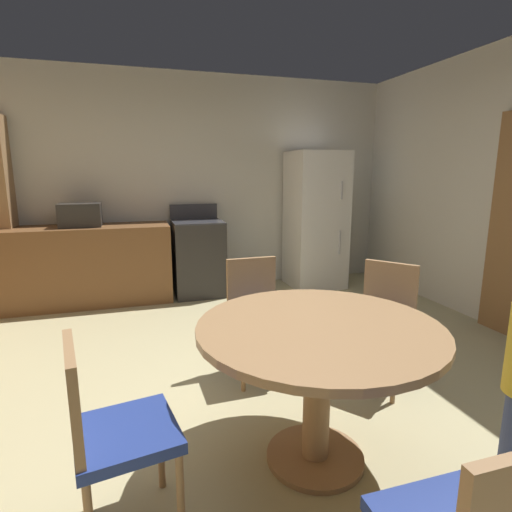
% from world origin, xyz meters
% --- Properties ---
extents(ground_plane, '(14.00, 14.00, 0.00)m').
position_xyz_m(ground_plane, '(0.00, 0.00, 0.00)').
color(ground_plane, tan).
extents(wall_back, '(5.51, 0.12, 2.70)m').
position_xyz_m(wall_back, '(0.00, 2.97, 1.35)').
color(wall_back, beige).
rests_on(wall_back, ground).
extents(kitchen_counter, '(2.10, 0.60, 0.90)m').
position_xyz_m(kitchen_counter, '(-1.41, 2.57, 0.45)').
color(kitchen_counter, brown).
rests_on(kitchen_counter, ground).
extents(oven_range, '(0.60, 0.60, 1.10)m').
position_xyz_m(oven_range, '(-0.01, 2.57, 0.47)').
color(oven_range, '#2D2B28').
rests_on(oven_range, ground).
extents(refrigerator, '(0.68, 0.68, 1.76)m').
position_xyz_m(refrigerator, '(1.54, 2.52, 0.88)').
color(refrigerator, white).
rests_on(refrigerator, ground).
extents(microwave, '(0.44, 0.32, 0.26)m').
position_xyz_m(microwave, '(-1.32, 2.57, 1.03)').
color(microwave, '#2D2B28').
rests_on(microwave, kitchen_counter).
extents(dining_table, '(1.23, 1.23, 0.76)m').
position_xyz_m(dining_table, '(0.10, -0.60, 0.60)').
color(dining_table, '#9E754C').
rests_on(dining_table, ground).
extents(chair_northeast, '(0.56, 0.56, 0.87)m').
position_xyz_m(chair_northeast, '(0.91, 0.02, 0.50)').
color(chair_northeast, '#9E754C').
rests_on(chair_northeast, ground).
extents(chair_west, '(0.46, 0.46, 0.87)m').
position_xyz_m(chair_west, '(-0.89, -0.77, 0.50)').
color(chair_west, '#9E754C').
rests_on(chair_west, ground).
extents(chair_north, '(0.41, 0.41, 0.87)m').
position_xyz_m(chair_north, '(0.08, 0.41, 0.50)').
color(chair_north, '#9E754C').
rests_on(chair_north, ground).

